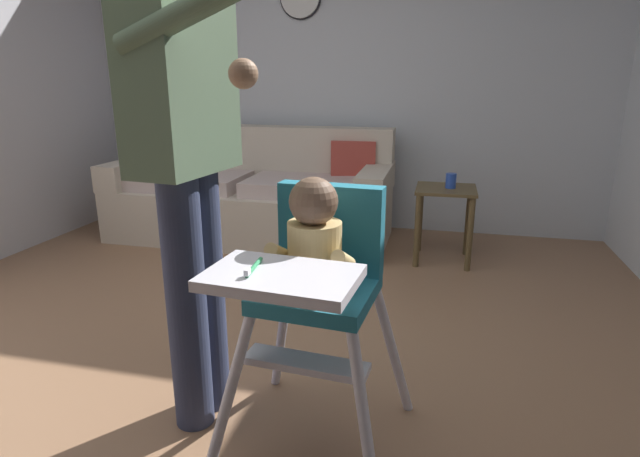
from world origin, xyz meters
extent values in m
cube|color=#946B4C|center=(0.00, 0.00, -0.05)|extent=(5.88, 6.49, 0.10)
cube|color=silver|center=(0.00, 2.47, 1.37)|extent=(5.08, 0.06, 2.73)
cube|color=beige|center=(-0.60, 1.89, 0.20)|extent=(2.17, 0.84, 0.40)
cube|color=beige|center=(-0.60, 2.22, 0.63)|extent=(2.17, 0.22, 0.46)
cube|color=beige|center=(-1.59, 1.89, 0.50)|extent=(0.20, 0.84, 0.20)
cube|color=beige|center=(0.40, 1.89, 0.50)|extent=(0.20, 0.84, 0.20)
cube|color=beige|center=(-1.07, 1.84, 0.46)|extent=(0.87, 0.60, 0.11)
cube|color=beige|center=(-0.13, 1.84, 0.46)|extent=(0.87, 0.60, 0.11)
cube|color=#B24238|center=(0.19, 2.09, 0.60)|extent=(0.35, 0.18, 0.34)
cylinder|color=white|center=(0.26, -0.51, 0.27)|extent=(0.18, 0.16, 0.55)
cylinder|color=white|center=(0.69, -0.55, 0.27)|extent=(0.16, 0.18, 0.55)
cylinder|color=white|center=(0.29, -0.08, 0.27)|extent=(0.16, 0.18, 0.55)
cylinder|color=white|center=(0.73, -0.11, 0.27)|extent=(0.18, 0.16, 0.55)
cube|color=teal|center=(0.49, -0.31, 0.56)|extent=(0.39, 0.39, 0.05)
cube|color=teal|center=(0.51, -0.16, 0.74)|extent=(0.36, 0.10, 0.31)
cube|color=white|center=(0.47, -0.60, 0.73)|extent=(0.42, 0.29, 0.03)
cube|color=white|center=(0.48, -0.42, 0.37)|extent=(0.41, 0.13, 0.02)
cylinder|color=#E5C178|center=(0.49, -0.33, 0.70)|extent=(0.18, 0.18, 0.22)
sphere|color=brown|center=(0.49, -0.34, 0.87)|extent=(0.15, 0.15, 0.15)
cylinder|color=#E5C178|center=(0.38, -0.36, 0.71)|extent=(0.06, 0.15, 0.10)
cylinder|color=#E5C178|center=(0.59, -0.38, 0.71)|extent=(0.06, 0.15, 0.10)
cylinder|color=#38A366|center=(0.39, -0.60, 0.75)|extent=(0.02, 0.13, 0.01)
cube|color=white|center=(0.39, -0.65, 0.76)|extent=(0.01, 0.02, 0.02)
cylinder|color=#343C5A|center=(0.02, -0.32, 0.47)|extent=(0.14, 0.14, 0.93)
cylinder|color=#343C5A|center=(0.04, -0.20, 0.47)|extent=(0.14, 0.14, 0.93)
cube|color=#5A7154|center=(0.03, -0.26, 1.24)|extent=(0.25, 0.42, 0.61)
cylinder|color=#5A7154|center=(0.18, -0.46, 1.40)|extent=(0.48, 0.13, 0.23)
sphere|color=#997051|center=(0.33, -0.48, 1.24)|extent=(0.08, 0.08, 0.08)
cylinder|color=#5A7154|center=(0.06, -0.02, 1.24)|extent=(0.07, 0.07, 0.55)
cube|color=brown|center=(0.90, 1.70, 0.51)|extent=(0.40, 0.40, 0.02)
cylinder|color=brown|center=(0.73, 1.53, 0.25)|extent=(0.04, 0.04, 0.50)
cylinder|color=brown|center=(1.07, 1.53, 0.25)|extent=(0.04, 0.04, 0.50)
cylinder|color=brown|center=(0.73, 1.87, 0.25)|extent=(0.04, 0.04, 0.50)
cylinder|color=brown|center=(1.07, 1.87, 0.25)|extent=(0.04, 0.04, 0.50)
cylinder|color=#284CB7|center=(0.93, 1.70, 0.57)|extent=(0.07, 0.07, 0.10)
camera|label=1|loc=(0.86, -1.79, 1.23)|focal=28.59mm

